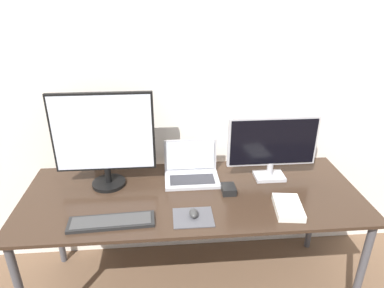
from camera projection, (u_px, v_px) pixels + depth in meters
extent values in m
cube|color=silver|center=(186.00, 77.00, 2.04)|extent=(7.00, 0.05, 2.50)
cube|color=#332319|center=(192.00, 195.00, 1.89)|extent=(1.85, 0.72, 0.02)
cylinder|color=#47474C|center=(360.00, 275.00, 1.82)|extent=(0.04, 0.04, 0.69)
cylinder|color=#47474C|center=(56.00, 220.00, 2.25)|extent=(0.04, 0.04, 0.69)
cylinder|color=#47474C|center=(314.00, 207.00, 2.38)|extent=(0.04, 0.04, 0.69)
cylinder|color=black|center=(109.00, 183.00, 1.96)|extent=(0.19, 0.19, 0.02)
cylinder|color=black|center=(108.00, 174.00, 1.94)|extent=(0.04, 0.04, 0.09)
cube|color=black|center=(103.00, 133.00, 1.83)|extent=(0.55, 0.02, 0.44)
cube|color=silver|center=(103.00, 133.00, 1.82)|extent=(0.53, 0.01, 0.42)
cube|color=#B2B2B7|center=(269.00, 176.00, 2.03)|extent=(0.17, 0.12, 0.02)
cylinder|color=#B2B2B7|center=(270.00, 169.00, 2.01)|extent=(0.04, 0.04, 0.08)
cube|color=#B2B2B7|center=(273.00, 141.00, 1.94)|extent=(0.52, 0.02, 0.29)
cube|color=black|center=(273.00, 142.00, 1.93)|extent=(0.49, 0.01, 0.27)
cube|color=#ADADB2|center=(192.00, 180.00, 2.00)|extent=(0.31, 0.20, 0.02)
cube|color=#2D2D33|center=(192.00, 179.00, 1.98)|extent=(0.26, 0.11, 0.00)
cube|color=#ADADB2|center=(190.00, 155.00, 2.05)|extent=(0.31, 0.01, 0.20)
cube|color=silver|center=(191.00, 156.00, 2.04)|extent=(0.28, 0.00, 0.18)
cube|color=black|center=(111.00, 222.00, 1.64)|extent=(0.42, 0.14, 0.02)
cube|color=#383838|center=(111.00, 220.00, 1.64)|extent=(0.38, 0.11, 0.00)
cube|color=#47474C|center=(193.00, 217.00, 1.68)|extent=(0.20, 0.16, 0.00)
ellipsoid|color=#333333|center=(194.00, 213.00, 1.68)|extent=(0.04, 0.07, 0.03)
cube|color=silver|center=(288.00, 207.00, 1.74)|extent=(0.16, 0.23, 0.03)
cube|color=white|center=(288.00, 207.00, 1.74)|extent=(0.15, 0.22, 0.03)
cube|color=black|center=(228.00, 189.00, 1.88)|extent=(0.07, 0.09, 0.04)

